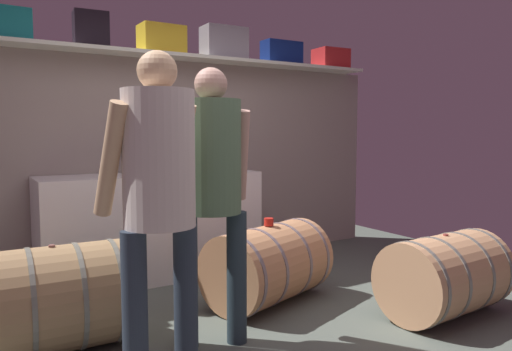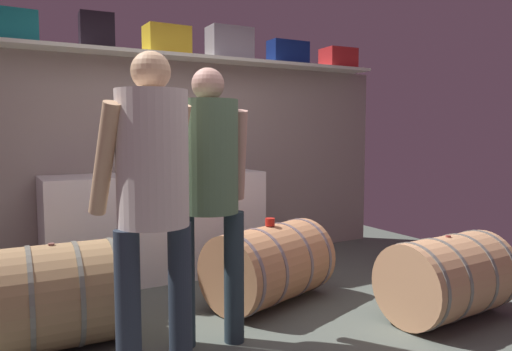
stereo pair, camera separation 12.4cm
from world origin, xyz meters
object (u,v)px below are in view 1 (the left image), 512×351
toolcase_yellow (162,40)px  toolcase_grey (224,43)px  wine_glass (233,162)px  wine_barrel_flank (444,275)px  work_cabinet (153,226)px  wine_barrel_far (54,299)px  toolcase_navy (282,53)px  visitor_tasting (211,177)px  tasting_cup (269,222)px  wine_barrel_near (268,264)px  toolcase_black (91,30)px  wine_bottle_green (129,157)px  wine_bottle_dark (151,161)px  toolcase_red (331,59)px  winemaker_pouring (158,184)px  red_funnel (191,167)px  toolcase_teal (3,24)px

toolcase_yellow → toolcase_grey: size_ratio=0.93×
wine_glass → wine_barrel_flank: bearing=-68.7°
work_cabinet → wine_barrel_far: (-1.01, -1.14, -0.15)m
toolcase_navy → visitor_tasting: bearing=-133.6°
toolcase_navy → tasting_cup: toolcase_navy is taller
work_cabinet → wine_barrel_near: 1.23m
wine_barrel_flank → wine_barrel_near: bearing=132.8°
toolcase_black → toolcase_yellow: bearing=3.8°
wine_barrel_flank → visitor_tasting: bearing=161.2°
toolcase_yellow → work_cabinet: toolcase_yellow is taller
wine_bottle_green → visitor_tasting: bearing=-89.8°
toolcase_yellow → toolcase_grey: toolcase_grey is taller
toolcase_grey → toolcase_yellow: bearing=-178.3°
toolcase_navy → wine_bottle_green: toolcase_navy is taller
wine_bottle_dark → toolcase_red: bearing=9.4°
toolcase_grey → toolcase_red: toolcase_grey is taller
visitor_tasting → tasting_cup: bearing=49.8°
toolcase_navy → toolcase_red: size_ratio=1.20×
toolcase_yellow → winemaker_pouring: 2.46m
toolcase_red → wine_barrel_flank: size_ratio=0.38×
wine_glass → toolcase_navy: bearing=23.0°
wine_glass → wine_barrel_far: bearing=-149.9°
toolcase_red → toolcase_navy: bearing=-176.5°
toolcase_grey → red_funnel: size_ratio=3.93×
toolcase_teal → visitor_tasting: (0.96, -1.74, -1.12)m
wine_barrel_far → wine_glass: bearing=31.2°
toolcase_black → visitor_tasting: 2.11m
toolcase_grey → toolcase_navy: bearing=1.7°
wine_bottle_dark → red_funnel: (0.44, 0.16, -0.08)m
wine_glass → toolcase_yellow: bearing=149.5°
toolcase_teal → toolcase_red: (3.32, 0.00, -0.02)m
winemaker_pouring → wine_glass: bearing=38.0°
toolcase_yellow → work_cabinet: (-0.19, -0.21, -1.69)m
wine_bottle_green → red_funnel: (0.54, -0.14, -0.10)m
wine_glass → wine_barrel_near: wine_glass is taller
toolcase_red → wine_barrel_flank: bearing=-105.2°
toolcase_yellow → visitor_tasting: (-0.35, -1.74, -1.12)m
toolcase_yellow → wine_bottle_dark: 1.19m
toolcase_black → visitor_tasting: size_ratio=0.18×
toolcase_red → visitor_tasting: bearing=-140.0°
work_cabinet → winemaker_pouring: 2.02m
wine_barrel_near → winemaker_pouring: 1.55m
toolcase_red → wine_bottle_green: size_ratio=1.10×
wine_bottle_green → visitor_tasting: 1.67m
toolcase_grey → visitor_tasting: bearing=-118.0°
toolcase_yellow → red_funnel: bearing=-50.2°
toolcase_teal → toolcase_grey: 1.95m
toolcase_black → tasting_cup: (0.99, -1.30, -1.56)m
wine_bottle_green → winemaker_pouring: bearing=-102.5°
toolcase_navy → toolcase_teal: bearing=-179.6°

